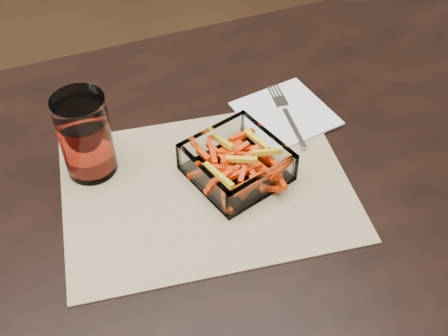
{
  "coord_description": "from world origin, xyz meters",
  "views": [
    {
      "loc": [
        -0.17,
        -0.56,
        1.42
      ],
      "look_at": [
        0.06,
        0.01,
        0.78
      ],
      "focal_mm": 45.0,
      "sensor_mm": 36.0,
      "label": 1
    }
  ],
  "objects": [
    {
      "name": "glass_bowl",
      "position": [
        0.08,
        0.02,
        0.78
      ],
      "size": [
        0.17,
        0.17,
        0.05
      ],
      "rotation": [
        0.0,
        0.0,
        0.27
      ],
      "color": "white",
      "rests_on": "placemat"
    },
    {
      "name": "dining_table",
      "position": [
        0.0,
        0.0,
        0.66
      ],
      "size": [
        1.6,
        0.9,
        0.75
      ],
      "color": "black",
      "rests_on": "ground"
    },
    {
      "name": "placemat",
      "position": [
        0.03,
        0.01,
        0.75
      ],
      "size": [
        0.49,
        0.39,
        0.0
      ],
      "primitive_type": "cube",
      "rotation": [
        0.0,
        0.0,
        -0.14
      ],
      "color": "tan",
      "rests_on": "dining_table"
    },
    {
      "name": "napkin",
      "position": [
        0.22,
        0.12,
        0.76
      ],
      "size": [
        0.17,
        0.17,
        0.0
      ],
      "primitive_type": "cube",
      "rotation": [
        0.0,
        0.0,
        0.14
      ],
      "color": "white",
      "rests_on": "placemat"
    },
    {
      "name": "fork",
      "position": [
        0.22,
        0.12,
        0.76
      ],
      "size": [
        0.04,
        0.17,
        0.0
      ],
      "rotation": [
        0.0,
        0.0,
        -0.12
      ],
      "color": "silver",
      "rests_on": "napkin"
    },
    {
      "name": "tumbler",
      "position": [
        -0.13,
        0.12,
        0.82
      ],
      "size": [
        0.08,
        0.08,
        0.14
      ],
      "color": "white",
      "rests_on": "placemat"
    }
  ]
}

